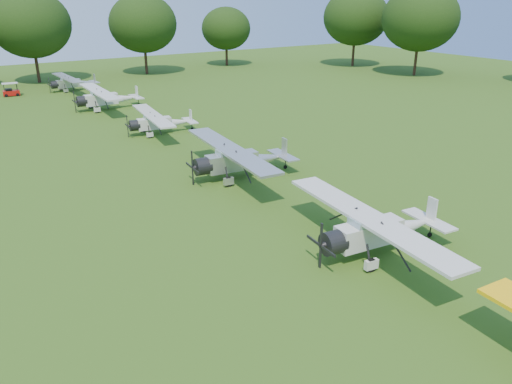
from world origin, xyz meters
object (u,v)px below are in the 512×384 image
aircraft_3 (378,228)px  aircraft_4 (239,158)px  aircraft_7 (72,82)px  golf_cart (11,92)px  aircraft_5 (159,121)px  aircraft_6 (106,97)px

aircraft_3 → aircraft_4: (0.06, 13.24, 0.05)m
aircraft_7 → golf_cart: 7.58m
aircraft_3 → aircraft_5: (0.03, 27.38, -0.18)m
aircraft_3 → golf_cart: aircraft_3 is taller
aircraft_5 → aircraft_6: 13.08m
aircraft_5 → aircraft_3: bearing=-82.7°
aircraft_3 → aircraft_5: bearing=96.0°
aircraft_5 → aircraft_7: bearing=99.5°
aircraft_4 → aircraft_5: bearing=96.0°
aircraft_4 → aircraft_5: aircraft_4 is taller
aircraft_4 → golf_cart: aircraft_4 is taller
aircraft_4 → aircraft_6: size_ratio=1.03×
aircraft_3 → golf_cart: 55.45m
aircraft_5 → aircraft_6: bearing=100.9°
aircraft_6 → aircraft_7: (-0.19, 13.93, -0.20)m
aircraft_7 → golf_cart: (-7.54, 0.43, -0.62)m
aircraft_6 → golf_cart: 16.33m
aircraft_4 → golf_cart: (-8.59, 41.54, -0.86)m
aircraft_3 → aircraft_7: aircraft_3 is taller
aircraft_3 → aircraft_6: (-0.79, 40.43, 0.01)m
aircraft_5 → aircraft_7: (-1.01, 26.98, -0.01)m
golf_cart → aircraft_4: bearing=-73.8°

